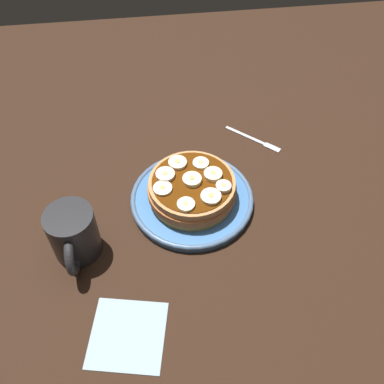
{
  "coord_description": "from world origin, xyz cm",
  "views": [
    {
      "loc": [
        49.39,
        -6.54,
        62.47
      ],
      "look_at": [
        0.0,
        0.0,
        2.86
      ],
      "focal_mm": 40.03,
      "sensor_mm": 36.0,
      "label": 1
    }
  ],
  "objects": [
    {
      "name": "ground_plane",
      "position": [
        0.0,
        0.0,
        -1.5
      ],
      "size": [
        140.0,
        140.0,
        3.0
      ],
      "primitive_type": "cube",
      "color": "black"
    },
    {
      "name": "plate",
      "position": [
        0.0,
        0.0,
        0.92
      ],
      "size": [
        22.76,
        22.76,
        1.71
      ],
      "color": "#3F72B2",
      "rests_on": "ground_plane"
    },
    {
      "name": "pancake_stack",
      "position": [
        0.0,
        -0.28,
        3.64
      ],
      "size": [
        16.38,
        16.06,
        4.45
      ],
      "color": "#C0883D",
      "rests_on": "plate"
    },
    {
      "name": "banana_slice_0",
      "position": [
        0.15,
        0.19,
        6.2
      ],
      "size": [
        3.39,
        3.39,
        1.05
      ],
      "color": "#FBECB5",
      "rests_on": "pancake_stack"
    },
    {
      "name": "banana_slice_1",
      "position": [
        1.2,
        -5.29,
        6.03
      ],
      "size": [
        3.34,
        3.34,
        0.71
      ],
      "color": "#F8E6C5",
      "rests_on": "pancake_stack"
    },
    {
      "name": "banana_slice_2",
      "position": [
        -4.48,
        -2.06,
        6.12
      ],
      "size": [
        3.4,
        3.4,
        0.89
      ],
      "color": "#F6E4B4",
      "rests_on": "pancake_stack"
    },
    {
      "name": "banana_slice_3",
      "position": [
        4.21,
        2.69,
        6.14
      ],
      "size": [
        3.56,
        3.56,
        0.92
      ],
      "color": "#EEE5BE",
      "rests_on": "pancake_stack"
    },
    {
      "name": "banana_slice_4",
      "position": [
        -3.92,
        2.14,
        6.03
      ],
      "size": [
        2.98,
        2.98,
        0.69
      ],
      "color": "#F3F2C3",
      "rests_on": "pancake_stack"
    },
    {
      "name": "banana_slice_5",
      "position": [
        5.29,
        -1.72,
        6.07
      ],
      "size": [
        3.04,
        3.04,
        0.79
      ],
      "color": "#EDF0C6",
      "rests_on": "pancake_stack"
    },
    {
      "name": "banana_slice_6",
      "position": [
        2.36,
        5.18,
        6.21
      ],
      "size": [
        2.71,
        2.71,
        1.07
      ],
      "color": "#F1E1C2",
      "rests_on": "pancake_stack"
    },
    {
      "name": "banana_slice_7",
      "position": [
        -0.73,
        3.86,
        6.2
      ],
      "size": [
        3.3,
        3.3,
        1.05
      ],
      "color": "#FAEBB3",
      "rests_on": "pancake_stack"
    },
    {
      "name": "banana_slice_8",
      "position": [
        -1.82,
        -4.55,
        6.16
      ],
      "size": [
        3.42,
        3.42,
        0.97
      ],
      "color": "#F8E3BC",
      "rests_on": "pancake_stack"
    },
    {
      "name": "coffee_mug",
      "position": [
        8.01,
        -20.53,
        4.82
      ],
      "size": [
        11.52,
        7.99,
        9.35
      ],
      "color": "#262628",
      "rests_on": "ground_plane"
    },
    {
      "name": "napkin",
      "position": [
        23.89,
        -12.82,
        0.15
      ],
      "size": [
        13.07,
        13.07,
        0.3
      ],
      "primitive_type": "cube",
      "rotation": [
        0.0,
        0.0,
        -0.21
      ],
      "color": "#99B2BF",
      "rests_on": "ground_plane"
    },
    {
      "name": "fork",
      "position": [
        -14.62,
        15.55,
        0.25
      ],
      "size": [
        9.43,
        10.31,
        0.5
      ],
      "color": "silver",
      "rests_on": "ground_plane"
    }
  ]
}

